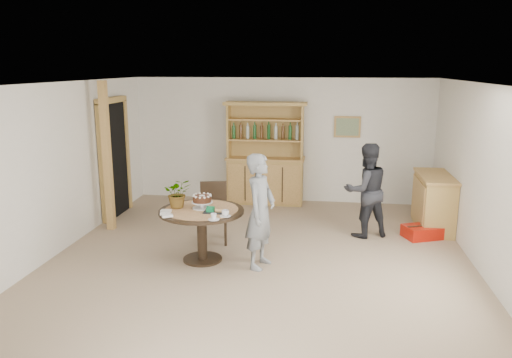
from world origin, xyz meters
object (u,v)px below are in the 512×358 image
object	(u,v)px
hutch	(265,169)
adult_person	(366,190)
red_suitcase	(423,232)
sideboard	(434,202)
teen_boy	(260,211)
dining_chair	(214,208)
dining_table	(202,220)

from	to	relation	value
hutch	adult_person	distance (m)	2.58
hutch	red_suitcase	distance (m)	3.36
sideboard	adult_person	xyz separation A→B (m)	(-1.18, -0.55, 0.30)
adult_person	red_suitcase	distance (m)	1.15
sideboard	teen_boy	xyz separation A→B (m)	(-2.70, -2.05, 0.32)
hutch	dining_chair	distance (m)	2.43
dining_chair	teen_boy	world-z (taller)	teen_boy
hutch	red_suitcase	bearing A→B (deg)	-32.08
hutch	dining_chair	xyz separation A→B (m)	(-0.53, -2.36, -0.15)
hutch	teen_boy	bearing A→B (deg)	-84.11
sideboard	dining_table	xyz separation A→B (m)	(-3.55, -1.95, 0.13)
red_suitcase	dining_chair	bearing A→B (deg)	167.96
sideboard	teen_boy	size ratio (longest dim) A/B	0.79
adult_person	red_suitcase	world-z (taller)	adult_person
adult_person	sideboard	bearing A→B (deg)	-177.85
hutch	sideboard	xyz separation A→B (m)	(3.04, -1.24, -0.22)
dining_table	dining_chair	size ratio (longest dim) A/B	1.27
teen_boy	adult_person	distance (m)	2.14
hutch	dining_table	world-z (taller)	hutch
hutch	adult_person	size ratio (longest dim) A/B	1.33
dining_table	hutch	bearing A→B (deg)	80.92
dining_table	dining_chair	xyz separation A→B (m)	(-0.02, 0.83, -0.07)
teen_boy	hutch	bearing A→B (deg)	20.86
dining_table	dining_chair	world-z (taller)	dining_chair
dining_chair	red_suitcase	bearing A→B (deg)	-1.77
teen_boy	dining_chair	bearing A→B (deg)	58.02
red_suitcase	dining_table	bearing A→B (deg)	-178.95
dining_table	dining_chair	bearing A→B (deg)	91.16
sideboard	red_suitcase	bearing A→B (deg)	-115.03
dining_table	teen_boy	xyz separation A→B (m)	(0.85, -0.10, 0.19)
teen_boy	sideboard	bearing A→B (deg)	-37.81
sideboard	dining_table	world-z (taller)	sideboard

